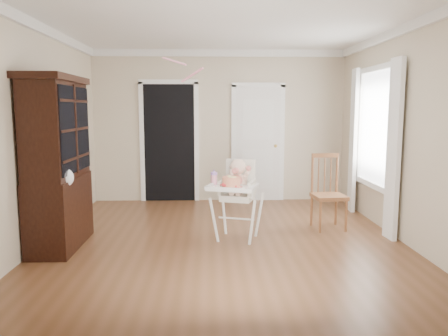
{
  "coord_description": "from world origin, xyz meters",
  "views": [
    {
      "loc": [
        -0.18,
        -5.39,
        1.67
      ],
      "look_at": [
        0.0,
        -0.04,
        0.94
      ],
      "focal_mm": 35.0,
      "sensor_mm": 36.0,
      "label": 1
    }
  ],
  "objects_px": {
    "sippy_cup": "(214,178)",
    "dining_chair": "(328,194)",
    "cake": "(231,182)",
    "china_cabinet": "(58,163)",
    "high_chair": "(237,190)"
  },
  "relations": [
    {
      "from": "china_cabinet",
      "to": "dining_chair",
      "type": "xyz_separation_m",
      "value": [
        3.46,
        0.72,
        -0.54
      ]
    },
    {
      "from": "sippy_cup",
      "to": "china_cabinet",
      "type": "distance_m",
      "value": 1.88
    },
    {
      "from": "cake",
      "to": "china_cabinet",
      "type": "distance_m",
      "value": 2.08
    },
    {
      "from": "sippy_cup",
      "to": "china_cabinet",
      "type": "bearing_deg",
      "value": -174.4
    },
    {
      "from": "china_cabinet",
      "to": "cake",
      "type": "bearing_deg",
      "value": -0.84
    },
    {
      "from": "cake",
      "to": "dining_chair",
      "type": "height_order",
      "value": "dining_chair"
    },
    {
      "from": "cake",
      "to": "dining_chair",
      "type": "relative_size",
      "value": 0.27
    },
    {
      "from": "sippy_cup",
      "to": "dining_chair",
      "type": "distance_m",
      "value": 1.72
    },
    {
      "from": "cake",
      "to": "dining_chair",
      "type": "distance_m",
      "value": 1.61
    },
    {
      "from": "china_cabinet",
      "to": "sippy_cup",
      "type": "bearing_deg",
      "value": 5.6
    },
    {
      "from": "dining_chair",
      "to": "china_cabinet",
      "type": "bearing_deg",
      "value": -173.6
    },
    {
      "from": "china_cabinet",
      "to": "dining_chair",
      "type": "height_order",
      "value": "china_cabinet"
    },
    {
      "from": "high_chair",
      "to": "dining_chair",
      "type": "bearing_deg",
      "value": 38.68
    },
    {
      "from": "cake",
      "to": "dining_chair",
      "type": "xyz_separation_m",
      "value": [
        1.39,
        0.75,
        -0.3
      ]
    },
    {
      "from": "high_chair",
      "to": "sippy_cup",
      "type": "relative_size",
      "value": 5.21
    }
  ]
}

